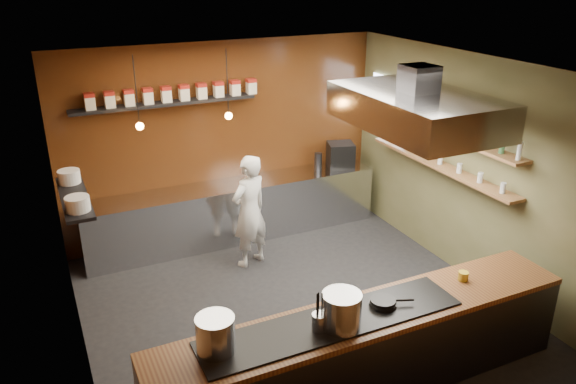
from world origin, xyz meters
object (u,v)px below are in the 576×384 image
stockpot_large (216,334)px  espresso_machine (341,155)px  stockpot_small (341,310)px  extractor_hood (416,109)px  chef (249,211)px

stockpot_large → espresso_machine: espresso_machine is taller
stockpot_large → stockpot_small: stockpot_small is taller
stockpot_large → espresso_machine: 5.00m
extractor_hood → stockpot_large: size_ratio=5.86×
stockpot_large → stockpot_small: (1.15, -0.16, 0.01)m
extractor_hood → stockpot_small: 2.54m
espresso_machine → chef: 2.14m
extractor_hood → stockpot_small: bearing=-142.2°
stockpot_large → stockpot_small: size_ratio=0.93×
chef → stockpot_large: bearing=41.8°
stockpot_small → espresso_machine: bearing=59.9°
stockpot_small → chef: size_ratio=0.22×
extractor_hood → chef: (-1.39, 1.70, -1.69)m
stockpot_large → stockpot_small: bearing=-8.0°
stockpot_large → chef: 3.19m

